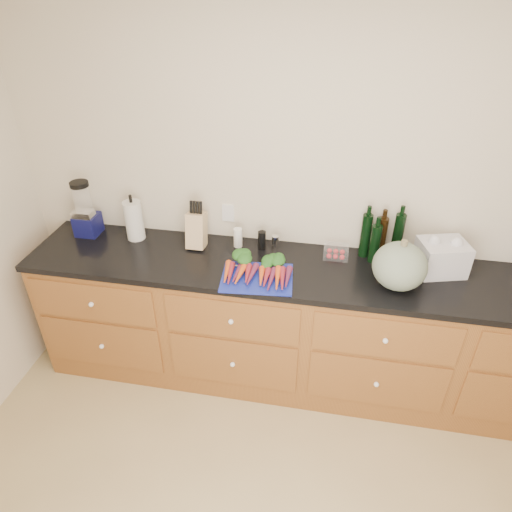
% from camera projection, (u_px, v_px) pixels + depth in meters
% --- Properties ---
extents(wall_back, '(4.10, 0.05, 2.60)m').
position_uv_depth(wall_back, '(321.00, 193.00, 2.87)').
color(wall_back, beige).
rests_on(wall_back, ground).
extents(cabinets, '(3.60, 0.64, 0.90)m').
position_uv_depth(cabinets, '(308.00, 329.00, 3.06)').
color(cabinets, brown).
rests_on(cabinets, ground).
extents(countertop, '(3.64, 0.62, 0.04)m').
position_uv_depth(countertop, '(313.00, 272.00, 2.81)').
color(countertop, black).
rests_on(countertop, cabinets).
extents(cutting_board, '(0.45, 0.36, 0.01)m').
position_uv_depth(cutting_board, '(257.00, 278.00, 2.71)').
color(cutting_board, '#18269A').
rests_on(cutting_board, countertop).
extents(carrots, '(0.41, 0.30, 0.06)m').
position_uv_depth(carrots, '(258.00, 270.00, 2.73)').
color(carrots, '#E8541B').
rests_on(carrots, cutting_board).
extents(squash, '(0.31, 0.31, 0.28)m').
position_uv_depth(squash, '(400.00, 266.00, 2.58)').
color(squash, slate).
rests_on(squash, countertop).
extents(blender_appliance, '(0.15, 0.15, 0.38)m').
position_uv_depth(blender_appliance, '(85.00, 212.00, 3.07)').
color(blender_appliance, '#0E1045').
rests_on(blender_appliance, countertop).
extents(paper_towel, '(0.12, 0.12, 0.27)m').
position_uv_depth(paper_towel, '(134.00, 220.00, 3.04)').
color(paper_towel, silver).
rests_on(paper_towel, countertop).
extents(knife_block, '(0.12, 0.12, 0.23)m').
position_uv_depth(knife_block, '(197.00, 230.00, 2.97)').
color(knife_block, tan).
rests_on(knife_block, countertop).
extents(grinder_salt, '(0.06, 0.06, 0.13)m').
position_uv_depth(grinder_salt, '(238.00, 238.00, 2.99)').
color(grinder_salt, white).
rests_on(grinder_salt, countertop).
extents(grinder_pepper, '(0.05, 0.05, 0.13)m').
position_uv_depth(grinder_pepper, '(262.00, 240.00, 2.97)').
color(grinder_pepper, black).
rests_on(grinder_pepper, countertop).
extents(canister_chrome, '(0.04, 0.04, 0.10)m').
position_uv_depth(canister_chrome, '(275.00, 243.00, 2.96)').
color(canister_chrome, silver).
rests_on(canister_chrome, countertop).
extents(tomato_box, '(0.15, 0.12, 0.07)m').
position_uv_depth(tomato_box, '(336.00, 252.00, 2.90)').
color(tomato_box, white).
rests_on(tomato_box, countertop).
extents(bottles, '(0.26, 0.13, 0.31)m').
position_uv_depth(bottles, '(380.00, 238.00, 2.84)').
color(bottles, black).
rests_on(bottles, countertop).
extents(grocery_bag, '(0.32, 0.28, 0.20)m').
position_uv_depth(grocery_bag, '(441.00, 257.00, 2.73)').
color(grocery_bag, white).
rests_on(grocery_bag, countertop).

